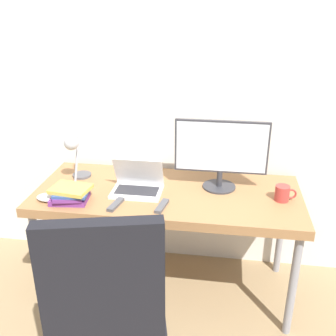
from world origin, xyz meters
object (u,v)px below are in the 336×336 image
Objects in this scene: book_stack at (70,194)px; game_controller at (49,197)px; desk_lamp at (74,152)px; laptop at (137,185)px; office_chair at (107,308)px; mug at (283,193)px; monitor at (221,151)px.

game_controller is (-0.14, -0.01, -0.03)m from book_stack.
book_stack is at bearing -76.83° from desk_lamp.
office_chair is at bearing -86.44° from laptop.
laptop is at bearing 21.20° from game_controller.
book_stack is at bearing 121.41° from office_chair.
monitor is at bearing 161.77° from mug.
desk_lamp reaches higher than game_controller.
mug is at bearing 9.26° from book_stack.
mug is at bearing -18.23° from monitor.
game_controller is at bearing -177.82° from book_stack.
monitor is 0.46m from mug.
office_chair is 8.73× the size of mug.
monitor is 0.52× the size of office_chair.
game_controller is at bearing -171.42° from mug.
mug is at bearing 8.58° from game_controller.
monitor is 0.98m from book_stack.
monitor is at bearing 66.13° from office_chair.
laptop is at bearing 27.38° from book_stack.
desk_lamp is 0.33m from book_stack.
laptop reaches higher than mug.
book_stack is at bearing -152.62° from laptop.
game_controller is at bearing -104.82° from desk_lamp.
desk_lamp is 2.19× the size of game_controller.
book_stack is (0.07, -0.28, -0.17)m from desk_lamp.
office_chair is 1.27m from mug.
laptop is 2.42× the size of mug.
office_chair is 0.92m from game_controller.
office_chair reaches higher than book_stack.
book_stack reaches higher than game_controller.
laptop reaches higher than game_controller.
mug is (1.29, 0.21, -0.00)m from book_stack.
desk_lamp is 0.36m from game_controller.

